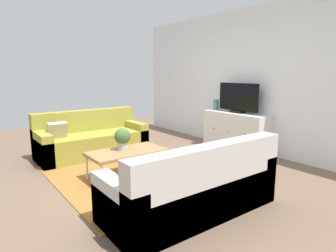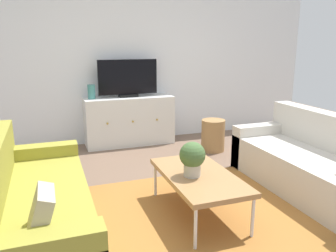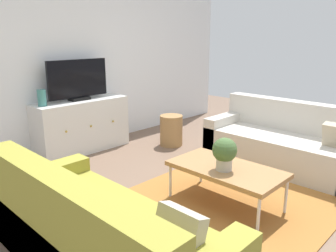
# 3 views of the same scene
# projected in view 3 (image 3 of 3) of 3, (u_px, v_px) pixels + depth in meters

# --- Properties ---
(ground_plane) EXTENTS (10.00, 10.00, 0.00)m
(ground_plane) POSITION_uv_depth(u_px,v_px,m) (211.00, 201.00, 3.40)
(ground_plane) COLOR brown
(wall_back) EXTENTS (6.40, 0.12, 2.70)m
(wall_back) POSITION_uv_depth(u_px,v_px,m) (69.00, 55.00, 4.76)
(wall_back) COLOR white
(wall_back) RESTS_ON ground_plane
(area_rug) EXTENTS (2.50, 1.90, 0.01)m
(area_rug) POSITION_uv_depth(u_px,v_px,m) (223.00, 205.00, 3.30)
(area_rug) COLOR #9E662D
(area_rug) RESTS_ON ground_plane
(couch_left_side) EXTENTS (0.80, 1.91, 0.81)m
(couch_left_side) POSITION_uv_depth(u_px,v_px,m) (96.00, 242.00, 2.27)
(couch_left_side) COLOR olive
(couch_left_side) RESTS_ON ground_plane
(couch_right_side) EXTENTS (0.80, 1.91, 0.81)m
(couch_right_side) POSITION_uv_depth(u_px,v_px,m) (287.00, 145.00, 4.26)
(couch_right_side) COLOR beige
(couch_right_side) RESTS_ON ground_plane
(coffee_table) EXTENTS (0.58, 1.08, 0.40)m
(coffee_table) POSITION_uv_depth(u_px,v_px,m) (226.00, 170.00, 3.22)
(coffee_table) COLOR #A37547
(coffee_table) RESTS_ON ground_plane
(potted_plant) EXTENTS (0.23, 0.23, 0.31)m
(potted_plant) POSITION_uv_depth(u_px,v_px,m) (225.00, 152.00, 3.10)
(potted_plant) COLOR #B7B2A8
(potted_plant) RESTS_ON coffee_table
(tv_console) EXTENTS (1.35, 0.47, 0.74)m
(tv_console) POSITION_uv_depth(u_px,v_px,m) (82.00, 126.00, 4.80)
(tv_console) COLOR silver
(tv_console) RESTS_ON ground_plane
(flat_screen_tv) EXTENTS (0.90, 0.16, 0.56)m
(flat_screen_tv) POSITION_uv_depth(u_px,v_px,m) (78.00, 80.00, 4.65)
(flat_screen_tv) COLOR black
(flat_screen_tv) RESTS_ON tv_console
(glass_vase) EXTENTS (0.11, 0.11, 0.21)m
(glass_vase) POSITION_uv_depth(u_px,v_px,m) (42.00, 98.00, 4.29)
(glass_vase) COLOR teal
(glass_vase) RESTS_ON tv_console
(wicker_basket) EXTENTS (0.34, 0.34, 0.46)m
(wicker_basket) POSITION_uv_depth(u_px,v_px,m) (171.00, 130.00, 5.08)
(wicker_basket) COLOR #9E7547
(wicker_basket) RESTS_ON ground_plane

